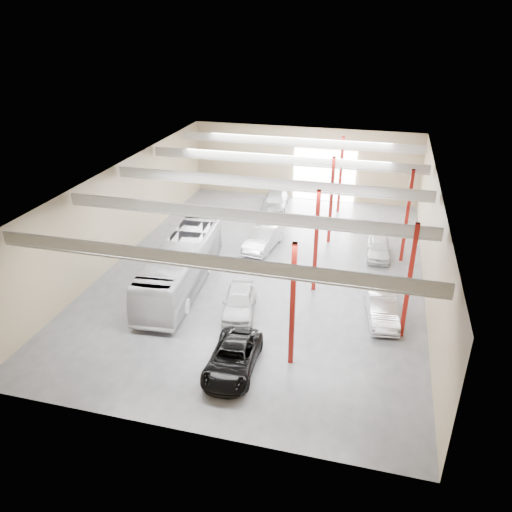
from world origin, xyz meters
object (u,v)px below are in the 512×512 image
at_px(car_row_c, 275,202).
at_px(car_row_b, 264,238).
at_px(car_right_near, 382,309).
at_px(car_right_far, 379,248).
at_px(black_sedan, 233,358).
at_px(coach_bus, 181,266).
at_px(car_row_a, 239,301).

bearing_deg(car_row_c, car_row_b, -87.99).
relative_size(car_right_near, car_right_far, 1.10).
height_order(black_sedan, car_right_far, black_sedan).
relative_size(coach_bus, car_right_far, 2.80).
xyz_separation_m(car_row_b, car_right_far, (8.80, 0.69, -0.13)).
height_order(car_row_a, car_row_c, car_row_a).
bearing_deg(car_row_a, car_right_far, 41.65).
distance_m(coach_bus, car_row_a, 5.14).
xyz_separation_m(black_sedan, car_right_far, (6.79, 15.61, -0.00)).
distance_m(black_sedan, car_row_c, 23.57).
height_order(black_sedan, car_row_c, car_row_c).
bearing_deg(car_row_c, car_right_near, -62.85).
bearing_deg(coach_bus, car_right_near, -7.33).
bearing_deg(black_sedan, car_right_near, 40.43).
distance_m(black_sedan, car_right_near, 9.97).
bearing_deg(car_right_near, black_sedan, -145.97).
xyz_separation_m(coach_bus, car_row_c, (2.84, 15.94, -0.84)).
xyz_separation_m(black_sedan, car_row_a, (-1.21, 5.38, 0.09)).
bearing_deg(car_row_a, car_right_near, -0.86).
bearing_deg(car_right_near, car_row_b, 129.91).
bearing_deg(car_row_b, coach_bus, -109.11).
relative_size(car_row_a, car_right_far, 1.13).
distance_m(car_row_a, car_row_b, 9.58).
height_order(car_row_b, car_right_near, car_row_b).
distance_m(coach_bus, car_right_far, 15.08).
bearing_deg(car_right_near, coach_bus, 168.23).
relative_size(car_row_a, car_right_near, 1.03).
bearing_deg(black_sedan, car_row_b, 95.14).
height_order(coach_bus, car_right_near, coach_bus).
distance_m(car_row_c, car_right_far, 12.50).
height_order(black_sedan, car_row_a, car_row_a).
xyz_separation_m(coach_bus, car_right_near, (13.14, -0.65, -0.87)).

